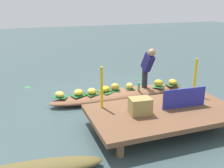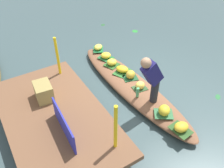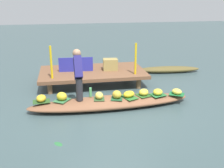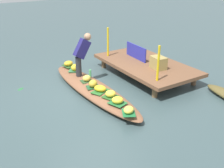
# 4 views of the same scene
# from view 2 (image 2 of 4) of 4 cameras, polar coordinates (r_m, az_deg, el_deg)

# --- Properties ---
(canal_water) EXTENTS (40.00, 40.00, 0.00)m
(canal_water) POSITION_cam_2_polar(r_m,az_deg,el_deg) (5.74, 4.58, -1.39)
(canal_water) COLOR #3A4F50
(canal_water) RESTS_ON ground
(dock_platform) EXTENTS (3.20, 1.80, 0.41)m
(dock_platform) POSITION_cam_2_polar(r_m,az_deg,el_deg) (4.73, -13.39, -7.68)
(dock_platform) COLOR brown
(dock_platform) RESTS_ON ground
(vendor_boat) EXTENTS (4.03, 0.94, 0.24)m
(vendor_boat) POSITION_cam_2_polar(r_m,az_deg,el_deg) (5.67, 4.64, -0.47)
(vendor_boat) COLOR brown
(vendor_boat) RESTS_ON ground
(leaf_mat_0) EXTENTS (0.45, 0.41, 0.01)m
(leaf_mat_0) POSITION_cam_2_polar(r_m,az_deg,el_deg) (6.41, -1.46, 6.27)
(leaf_mat_0) COLOR #246733
(leaf_mat_0) RESTS_ON vendor_boat
(banana_bunch_0) EXTENTS (0.34, 0.35, 0.15)m
(banana_bunch_0) POSITION_cam_2_polar(r_m,az_deg,el_deg) (6.37, -1.47, 6.84)
(banana_bunch_0) COLOR yellow
(banana_bunch_0) RESTS_ON vendor_boat
(leaf_mat_1) EXTENTS (0.45, 0.47, 0.01)m
(leaf_mat_1) POSITION_cam_2_polar(r_m,az_deg,el_deg) (4.92, 12.19, -6.95)
(leaf_mat_1) COLOR #346F41
(leaf_mat_1) RESTS_ON vendor_boat
(banana_bunch_1) EXTENTS (0.35, 0.35, 0.20)m
(banana_bunch_1) POSITION_cam_2_polar(r_m,az_deg,el_deg) (4.85, 12.35, -6.14)
(banana_bunch_1) COLOR gold
(banana_bunch_1) RESTS_ON vendor_boat
(leaf_mat_2) EXTENTS (0.42, 0.33, 0.01)m
(leaf_mat_2) POSITION_cam_2_polar(r_m,az_deg,el_deg) (4.71, 16.03, -10.45)
(leaf_mat_2) COLOR #2C5122
(leaf_mat_2) RESTS_ON vendor_boat
(banana_bunch_2) EXTENTS (0.24, 0.30, 0.16)m
(banana_bunch_2) POSITION_cam_2_polar(r_m,az_deg,el_deg) (4.65, 16.20, -9.82)
(banana_bunch_2) COLOR gold
(banana_bunch_2) RESTS_ON vendor_boat
(leaf_mat_3) EXTENTS (0.45, 0.52, 0.01)m
(leaf_mat_3) POSITION_cam_2_polar(r_m,az_deg,el_deg) (5.89, 2.43, 2.95)
(leaf_mat_3) COLOR #2C692B
(leaf_mat_3) RESTS_ON vendor_boat
(banana_bunch_3) EXTENTS (0.38, 0.36, 0.15)m
(banana_bunch_3) POSITION_cam_2_polar(r_m,az_deg,el_deg) (5.85, 2.45, 3.55)
(banana_bunch_3) COLOR yellow
(banana_bunch_3) RESTS_ON vendor_boat
(leaf_mat_4) EXTENTS (0.35, 0.39, 0.01)m
(leaf_mat_4) POSITION_cam_2_polar(r_m,az_deg,el_deg) (5.71, 4.39, 1.49)
(leaf_mat_4) COLOR #20512C
(leaf_mat_4) RESTS_ON vendor_boat
(banana_bunch_4) EXTENTS (0.30, 0.31, 0.20)m
(banana_bunch_4) POSITION_cam_2_polar(r_m,az_deg,el_deg) (5.65, 4.44, 2.27)
(banana_bunch_4) COLOR gold
(banana_bunch_4) RESTS_ON vendor_boat
(leaf_mat_5) EXTENTS (0.45, 0.41, 0.01)m
(leaf_mat_5) POSITION_cam_2_polar(r_m,az_deg,el_deg) (6.79, -3.29, 8.27)
(leaf_mat_5) COLOR #1D6A36
(leaf_mat_5) RESTS_ON vendor_boat
(banana_bunch_5) EXTENTS (0.32, 0.33, 0.14)m
(banana_bunch_5) POSITION_cam_2_polar(r_m,az_deg,el_deg) (6.76, -3.31, 8.78)
(banana_bunch_5) COLOR #F8D94C
(banana_bunch_5) RESTS_ON vendor_boat
(leaf_mat_6) EXTENTS (0.28, 0.33, 0.01)m
(leaf_mat_6) POSITION_cam_2_polar(r_m,az_deg,el_deg) (5.43, 6.65, -1.01)
(leaf_mat_6) COLOR #30502A
(leaf_mat_6) RESTS_ON vendor_boat
(banana_bunch_6) EXTENTS (0.22, 0.25, 0.17)m
(banana_bunch_6) POSITION_cam_2_polar(r_m,az_deg,el_deg) (5.37, 6.72, -0.31)
(banana_bunch_6) COLOR #F9D14F
(banana_bunch_6) RESTS_ON vendor_boat
(leaf_mat_7) EXTENTS (0.41, 0.41, 0.01)m
(leaf_mat_7) POSITION_cam_2_polar(r_m,az_deg,el_deg) (6.14, -0.06, 4.63)
(leaf_mat_7) COLOR #2C5C24
(leaf_mat_7) RESTS_ON vendor_boat
(banana_bunch_7) EXTENTS (0.32, 0.33, 0.16)m
(banana_bunch_7) POSITION_cam_2_polar(r_m,az_deg,el_deg) (6.09, -0.06, 5.25)
(banana_bunch_7) COLOR yellow
(banana_bunch_7) RESTS_ON vendor_boat
(vendor_person) EXTENTS (0.21, 0.54, 1.18)m
(vendor_person) POSITION_cam_2_polar(r_m,az_deg,el_deg) (4.67, 9.51, 1.63)
(vendor_person) COLOR #28282D
(vendor_person) RESTS_ON vendor_boat
(water_bottle) EXTENTS (0.07, 0.07, 0.23)m
(water_bottle) POSITION_cam_2_polar(r_m,az_deg,el_deg) (5.15, 6.13, -2.00)
(water_bottle) COLOR #52AF69
(water_bottle) RESTS_ON vendor_boat
(market_banner) EXTENTS (1.03, 0.08, 0.43)m
(market_banner) POSITION_cam_2_polar(r_m,az_deg,el_deg) (4.20, -11.47, -9.42)
(market_banner) COLOR #292C9B
(market_banner) RESTS_ON dock_platform
(railing_post_west) EXTENTS (0.06, 0.06, 0.92)m
(railing_post_west) POSITION_cam_2_polar(r_m,az_deg,el_deg) (3.75, 0.86, -10.36)
(railing_post_west) COLOR yellow
(railing_post_west) RESTS_ON dock_platform
(railing_post_east) EXTENTS (0.06, 0.06, 0.92)m
(railing_post_east) POSITION_cam_2_polar(r_m,az_deg,el_deg) (5.44, -12.88, 6.46)
(railing_post_east) COLOR yellow
(railing_post_east) RESTS_ON dock_platform
(produce_crate) EXTENTS (0.47, 0.36, 0.35)m
(produce_crate) POSITION_cam_2_polar(r_m,az_deg,el_deg) (4.98, -16.02, -1.73)
(produce_crate) COLOR #9A864A
(produce_crate) RESTS_ON dock_platform
(drifting_plant_0) EXTENTS (0.28, 0.27, 0.01)m
(drifting_plant_0) POSITION_cam_2_polar(r_m,az_deg,el_deg) (8.33, 5.50, 12.45)
(drifting_plant_0) COLOR #2A8832
(drifting_plant_0) RESTS_ON ground
(drifting_plant_1) EXTENTS (0.21, 0.23, 0.01)m
(drifting_plant_1) POSITION_cam_2_polar(r_m,az_deg,el_deg) (6.05, 23.96, -2.82)
(drifting_plant_1) COLOR #2B6D39
(drifting_plant_1) RESTS_ON ground
(drifting_plant_2) EXTENTS (0.23, 0.23, 0.01)m
(drifting_plant_2) POSITION_cam_2_polar(r_m,az_deg,el_deg) (8.75, -2.19, 13.93)
(drifting_plant_2) COLOR #2A5A32
(drifting_plant_2) RESTS_ON ground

